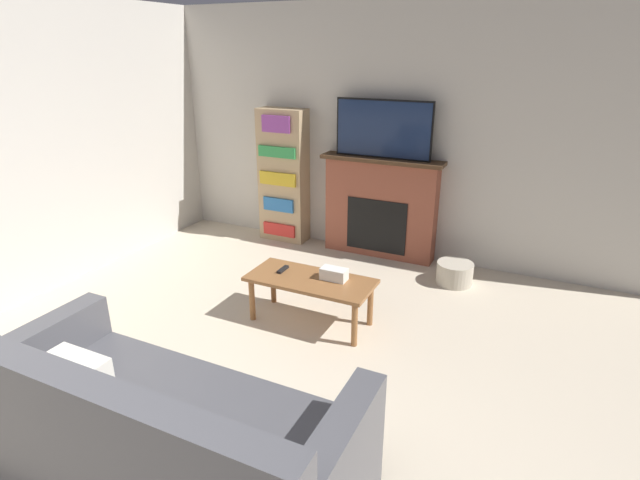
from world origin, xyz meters
TOP-DOWN VIEW (x-y plane):
  - wall_back at (0.00, 4.41)m, footprint 6.22×0.06m
  - wall_side at (-2.64, 2.19)m, footprint 0.06×5.38m
  - fireplace at (-0.01, 4.27)m, footprint 1.35×0.28m
  - tv at (-0.01, 4.25)m, footprint 1.06×0.03m
  - couch at (0.04, 0.67)m, footprint 2.09×0.96m
  - coffee_table at (-0.03, 2.57)m, footprint 1.08×0.48m
  - tissue_box at (0.15, 2.64)m, footprint 0.22×0.12m
  - remote_control at (-0.32, 2.60)m, footprint 0.04×0.15m
  - bookshelf at (-1.23, 4.25)m, footprint 0.58×0.29m
  - storage_basket at (0.93, 3.88)m, footprint 0.36×0.36m

SIDE VIEW (x-z plane):
  - storage_basket at x=0.93m, z-range 0.00..0.22m
  - couch at x=0.04m, z-range -0.16..0.77m
  - coffee_table at x=-0.03m, z-range 0.15..0.57m
  - remote_control at x=-0.32m, z-range 0.42..0.44m
  - tissue_box at x=0.15m, z-range 0.42..0.52m
  - fireplace at x=-0.01m, z-range 0.00..1.13m
  - bookshelf at x=-1.23m, z-range 0.00..1.58m
  - wall_back at x=0.00m, z-range 0.00..2.70m
  - wall_side at x=-2.64m, z-range 0.00..2.70m
  - tv at x=-0.01m, z-range 1.12..1.73m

